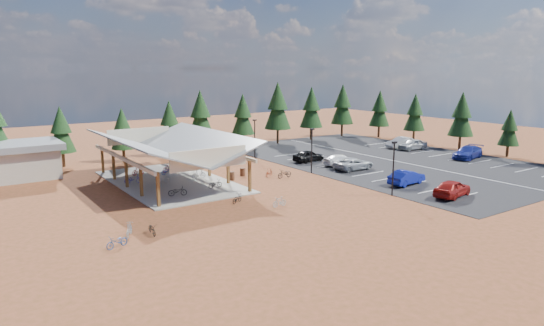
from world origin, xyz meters
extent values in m
plane|color=#5A3517|center=(0.00, 0.00, 0.00)|extent=(140.00, 140.00, 0.00)
cube|color=black|center=(18.50, 3.00, 0.02)|extent=(27.00, 44.00, 0.04)
cube|color=gray|center=(-10.00, 7.00, 0.05)|extent=(10.60, 18.60, 0.10)
cube|color=#543418|center=(-14.60, -1.40, 1.60)|extent=(0.25, 0.25, 3.00)
cube|color=#543418|center=(-14.60, 2.80, 1.60)|extent=(0.25, 0.25, 3.00)
cube|color=#543418|center=(-14.60, 7.00, 1.60)|extent=(0.25, 0.25, 3.00)
cube|color=#543418|center=(-14.60, 11.20, 1.60)|extent=(0.25, 0.25, 3.00)
cube|color=#543418|center=(-14.60, 15.40, 1.60)|extent=(0.25, 0.25, 3.00)
cube|color=#543418|center=(-5.40, -1.40, 1.60)|extent=(0.25, 0.25, 3.00)
cube|color=#543418|center=(-5.40, 2.80, 1.60)|extent=(0.25, 0.25, 3.00)
cube|color=#543418|center=(-5.40, 7.00, 1.60)|extent=(0.25, 0.25, 3.00)
cube|color=#543418|center=(-5.40, 11.20, 1.60)|extent=(0.25, 0.25, 3.00)
cube|color=#543418|center=(-5.40, 15.40, 1.60)|extent=(0.25, 0.25, 3.00)
cube|color=beige|center=(-15.00, 7.00, 3.10)|extent=(0.22, 18.00, 0.35)
cube|color=beige|center=(-5.00, 7.00, 3.10)|extent=(0.22, 18.00, 0.35)
cube|color=slate|center=(-12.90, 7.00, 4.00)|extent=(5.85, 19.40, 2.13)
cube|color=slate|center=(-7.10, 7.00, 4.00)|extent=(5.85, 19.40, 2.13)
cube|color=beige|center=(-10.00, -2.00, 3.90)|extent=(7.50, 0.15, 1.80)
cube|color=beige|center=(-10.00, 16.00, 3.90)|extent=(7.50, 0.15, 1.80)
cube|color=#ADA593|center=(-24.00, 18.00, 1.60)|extent=(10.00, 6.00, 3.20)
cube|color=slate|center=(-24.00, 18.00, 3.55)|extent=(11.00, 7.00, 0.70)
cylinder|color=black|center=(5.00, -10.00, 2.50)|extent=(0.14, 0.14, 5.00)
cube|color=black|center=(5.00, -10.00, 5.05)|extent=(0.50, 0.25, 0.18)
cylinder|color=black|center=(5.00, 2.00, 2.50)|extent=(0.14, 0.14, 5.00)
cube|color=black|center=(5.00, 2.00, 5.05)|extent=(0.50, 0.25, 0.18)
cylinder|color=black|center=(5.00, 14.00, 2.50)|extent=(0.14, 0.14, 5.00)
cube|color=black|center=(5.00, 14.00, 5.05)|extent=(0.50, 0.25, 0.18)
cylinder|color=#4C2D1B|center=(-4.17, 4.22, 0.45)|extent=(0.60, 0.60, 0.90)
cylinder|color=#4C2D1B|center=(-2.19, 5.25, 0.45)|extent=(0.60, 0.60, 0.90)
cylinder|color=#382314|center=(-17.46, 22.05, 0.90)|extent=(0.36, 0.36, 1.80)
cone|color=black|center=(-17.46, 22.05, 3.96)|extent=(3.17, 3.17, 4.33)
cone|color=black|center=(-17.46, 22.05, 5.77)|extent=(2.45, 2.45, 3.24)
cylinder|color=#382314|center=(-10.39, 21.03, 0.84)|extent=(0.36, 0.36, 1.69)
cone|color=black|center=(-10.39, 21.03, 3.71)|extent=(2.97, 2.97, 4.05)
cone|color=black|center=(-10.39, 21.03, 5.40)|extent=(2.30, 2.30, 3.04)
cylinder|color=#382314|center=(-3.77, 21.65, 0.92)|extent=(0.36, 0.36, 1.85)
cone|color=black|center=(-3.77, 21.65, 4.06)|extent=(3.25, 3.25, 4.43)
cone|color=black|center=(-3.77, 21.65, 5.91)|extent=(2.51, 2.51, 3.32)
cylinder|color=#382314|center=(1.33, 22.59, 1.07)|extent=(0.36, 0.36, 2.15)
cone|color=black|center=(1.33, 22.59, 4.72)|extent=(3.78, 3.78, 5.15)
cone|color=black|center=(1.33, 22.59, 6.87)|extent=(2.92, 2.92, 3.86)
cylinder|color=#382314|center=(8.40, 22.66, 0.98)|extent=(0.36, 0.36, 1.97)
cone|color=black|center=(8.40, 22.66, 4.33)|extent=(3.47, 3.47, 4.73)
cone|color=black|center=(8.40, 22.66, 6.30)|extent=(2.68, 2.68, 3.55)
cylinder|color=#382314|center=(14.68, 22.44, 1.19)|extent=(0.36, 0.36, 2.37)
cone|color=black|center=(14.68, 22.44, 5.22)|extent=(4.17, 4.17, 5.69)
cone|color=black|center=(14.68, 22.44, 7.59)|extent=(3.23, 3.23, 4.27)
cylinder|color=#382314|center=(21.64, 22.63, 1.08)|extent=(0.36, 0.36, 2.16)
cone|color=black|center=(21.64, 22.63, 4.74)|extent=(3.79, 3.79, 5.17)
cone|color=black|center=(21.64, 22.63, 6.90)|extent=(2.93, 2.93, 3.88)
cylinder|color=#382314|center=(28.91, 22.98, 1.11)|extent=(0.36, 0.36, 2.23)
cone|color=black|center=(28.91, 22.98, 4.90)|extent=(3.92, 3.92, 5.35)
cone|color=black|center=(28.91, 22.98, 7.13)|extent=(3.03, 3.03, 4.01)
cylinder|color=#382314|center=(33.63, -4.74, 0.78)|extent=(0.36, 0.36, 1.57)
cone|color=black|center=(33.63, -4.74, 3.44)|extent=(2.76, 2.76, 3.76)
cone|color=black|center=(33.63, -4.74, 5.01)|extent=(2.13, 2.13, 2.82)
cylinder|color=#382314|center=(33.40, 2.48, 1.03)|extent=(0.36, 0.36, 2.07)
cone|color=black|center=(33.40, 2.48, 4.55)|extent=(3.64, 3.64, 4.96)
cone|color=black|center=(33.40, 2.48, 6.61)|extent=(2.81, 2.81, 3.72)
cylinder|color=#382314|center=(33.96, 11.38, 0.96)|extent=(0.36, 0.36, 1.92)
cone|color=black|center=(33.96, 11.38, 4.21)|extent=(3.37, 3.37, 4.60)
cone|color=black|center=(33.96, 11.38, 6.13)|extent=(2.61, 2.61, 3.45)
cylinder|color=#382314|center=(33.43, 18.51, 0.99)|extent=(0.36, 0.36, 1.98)
cone|color=black|center=(33.43, 18.51, 4.35)|extent=(3.48, 3.48, 4.74)
cone|color=black|center=(33.43, 18.51, 6.33)|extent=(2.69, 2.69, 3.56)
imported|color=black|center=(-11.82, 0.99, 0.55)|extent=(1.82, 1.11, 0.90)
imported|color=gray|center=(-11.10, 6.46, 0.63)|extent=(1.82, 0.66, 1.07)
imported|color=navy|center=(-13.56, 8.18, 0.57)|extent=(1.86, 0.82, 0.95)
imported|color=maroon|center=(-11.73, 11.88, 0.58)|extent=(1.65, 0.83, 0.95)
imported|color=black|center=(-7.51, 1.70, 0.51)|extent=(1.64, 0.77, 0.83)
imported|color=gray|center=(-7.04, 6.30, 0.60)|extent=(1.71, 0.61, 1.01)
imported|color=#173B9F|center=(-8.93, 10.37, 0.53)|extent=(1.72, 0.98, 0.86)
imported|color=maroon|center=(-8.33, 11.26, 0.61)|extent=(1.74, 0.69, 1.02)
imported|color=black|center=(-17.58, -7.68, 0.42)|extent=(0.69, 1.63, 0.83)
imported|color=gray|center=(-19.08, -7.15, 0.51)|extent=(1.26, 1.69, 1.01)
imported|color=navy|center=(-20.47, -8.89, 0.43)|extent=(1.72, 1.06, 0.86)
imported|color=black|center=(-8.32, -3.93, 0.40)|extent=(1.57, 1.23, 0.80)
imported|color=#9A9DA2|center=(-5.92, -7.07, 0.44)|extent=(1.49, 0.50, 0.88)
imported|color=brown|center=(0.11, 3.43, 0.45)|extent=(1.52, 1.06, 0.90)
imported|color=black|center=(1.09, 1.83, 0.48)|extent=(1.89, 0.80, 0.97)
imported|color=maroon|center=(9.16, -13.52, 0.84)|extent=(4.98, 2.74, 1.61)
imported|color=#111E9A|center=(9.52, -7.87, 0.79)|extent=(4.68, 2.08, 1.49)
imported|color=#A8ADB1|center=(10.29, 0.63, 0.74)|extent=(5.06, 2.38, 1.40)
imported|color=white|center=(10.68, 3.27, 0.71)|extent=(4.84, 2.48, 1.34)
imported|color=black|center=(9.00, 7.56, 0.78)|extent=(4.48, 2.11, 1.48)
imported|color=navy|center=(27.72, -2.70, 0.86)|extent=(6.03, 3.42, 1.65)
imported|color=#A4A7AD|center=(27.40, 6.12, 0.82)|extent=(4.74, 2.29, 1.56)
imported|color=silver|center=(27.28, 8.21, 0.84)|extent=(5.00, 2.11, 1.61)
camera|label=1|loc=(-29.30, -39.96, 11.75)|focal=32.00mm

